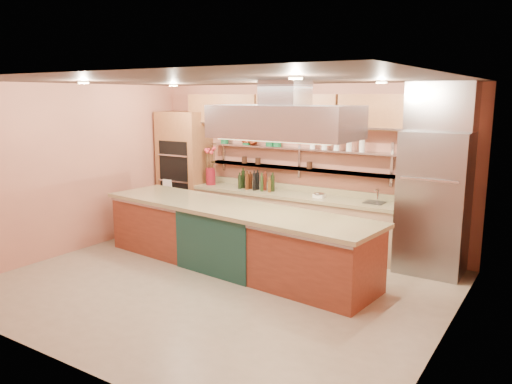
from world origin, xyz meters
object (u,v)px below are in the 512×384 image
Objects in this scene: island at (232,237)px; refrigerator at (434,203)px; copper_kettle at (253,141)px; flower_vase at (211,176)px; green_canister at (277,142)px; kitchen_scale at (319,195)px.

refrigerator is at bearing 34.52° from island.
copper_kettle reaches higher than island.
refrigerator is 4.13m from flower_vase.
island is 2.13m from green_canister.
island is 25.76× the size of kitchen_scale.
island is at bearing -67.17° from copper_kettle.
refrigerator is 1.85m from kitchen_scale.
flower_vase is at bearing -170.64° from green_canister.
island is at bearing -83.71° from green_canister.
copper_kettle is at bearing 180.00° from green_canister.
kitchen_scale is at bearing -13.16° from green_canister.
flower_vase is at bearing -162.58° from kitchen_scale.
refrigerator is 0.46× the size of island.
flower_vase reaches higher than island.
green_canister is at bearing -175.74° from kitchen_scale.
flower_vase is at bearing 179.86° from refrigerator.
kitchen_scale is 1.27m from green_canister.
green_canister reaches higher than island.
green_canister is (-0.94, 0.22, 0.82)m from kitchen_scale.
kitchen_scale is at bearing 68.04° from island.
green_canister is (-0.18, 1.66, 1.32)m from island.
kitchen_scale is 1.68m from copper_kettle.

